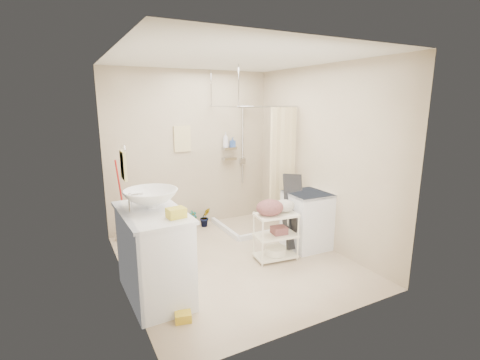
# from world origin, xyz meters

# --- Properties ---
(floor) EXTENTS (3.20, 3.20, 0.00)m
(floor) POSITION_xyz_m (0.00, 0.00, 0.00)
(floor) COLOR #C4B193
(floor) RESTS_ON ground
(ceiling) EXTENTS (2.80, 3.20, 0.04)m
(ceiling) POSITION_xyz_m (0.00, 0.00, 2.60)
(ceiling) COLOR silver
(ceiling) RESTS_ON ground
(wall_back) EXTENTS (2.80, 0.04, 2.60)m
(wall_back) POSITION_xyz_m (0.00, 1.60, 1.30)
(wall_back) COLOR #BCAD91
(wall_back) RESTS_ON ground
(wall_front) EXTENTS (2.80, 0.04, 2.60)m
(wall_front) POSITION_xyz_m (0.00, -1.60, 1.30)
(wall_front) COLOR #BCAD91
(wall_front) RESTS_ON ground
(wall_left) EXTENTS (0.04, 3.20, 2.60)m
(wall_left) POSITION_xyz_m (-1.40, 0.00, 1.30)
(wall_left) COLOR #BCAD91
(wall_left) RESTS_ON ground
(wall_right) EXTENTS (0.04, 3.20, 2.60)m
(wall_right) POSITION_xyz_m (1.40, 0.00, 1.30)
(wall_right) COLOR #BCAD91
(wall_right) RESTS_ON ground
(vanity) EXTENTS (0.65, 1.13, 0.98)m
(vanity) POSITION_xyz_m (-1.16, -0.37, 0.49)
(vanity) COLOR silver
(vanity) RESTS_ON ground
(sink) EXTENTS (0.61, 0.61, 0.20)m
(sink) POSITION_xyz_m (-1.13, -0.25, 1.08)
(sink) COLOR white
(sink) RESTS_ON vanity
(counter_basket) EXTENTS (0.19, 0.16, 0.10)m
(counter_basket) POSITION_xyz_m (-0.99, -0.70, 1.03)
(counter_basket) COLOR gold
(counter_basket) RESTS_ON vanity
(floor_basket) EXTENTS (0.26, 0.22, 0.12)m
(floor_basket) POSITION_xyz_m (-1.05, -0.96, 0.06)
(floor_basket) COLOR yellow
(floor_basket) RESTS_ON ground
(toilet) EXTENTS (0.73, 0.46, 0.71)m
(toilet) POSITION_xyz_m (-1.04, 0.39, 0.36)
(toilet) COLOR silver
(toilet) RESTS_ON ground
(mop) EXTENTS (0.14, 0.14, 1.27)m
(mop) POSITION_xyz_m (-1.24, 1.42, 0.63)
(mop) COLOR #AE1A19
(mop) RESTS_ON ground
(potted_plant_a) EXTENTS (0.18, 0.15, 0.29)m
(potted_plant_a) POSITION_xyz_m (-0.05, 1.45, 0.15)
(potted_plant_a) COLOR brown
(potted_plant_a) RESTS_ON ground
(potted_plant_b) EXTENTS (0.18, 0.15, 0.33)m
(potted_plant_b) POSITION_xyz_m (0.14, 1.40, 0.17)
(potted_plant_b) COLOR brown
(potted_plant_b) RESTS_ON ground
(hanging_towel) EXTENTS (0.28, 0.03, 0.42)m
(hanging_towel) POSITION_xyz_m (-0.15, 1.58, 1.50)
(hanging_towel) COLOR beige
(hanging_towel) RESTS_ON wall_back
(towel_ring) EXTENTS (0.04, 0.22, 0.34)m
(towel_ring) POSITION_xyz_m (-1.38, -0.20, 1.47)
(towel_ring) COLOR #F5EC9C
(towel_ring) RESTS_ON wall_left
(tp_holder) EXTENTS (0.08, 0.12, 0.14)m
(tp_holder) POSITION_xyz_m (-1.36, 0.05, 0.72)
(tp_holder) COLOR white
(tp_holder) RESTS_ON wall_left
(shower) EXTENTS (1.10, 1.10, 2.10)m
(shower) POSITION_xyz_m (0.85, 1.05, 1.05)
(shower) COLOR silver
(shower) RESTS_ON ground
(shampoo_bottle_a) EXTENTS (0.12, 0.12, 0.26)m
(shampoo_bottle_a) POSITION_xyz_m (0.60, 1.51, 1.45)
(shampoo_bottle_a) COLOR silver
(shampoo_bottle_a) RESTS_ON shower
(shampoo_bottle_b) EXTENTS (0.09, 0.09, 0.17)m
(shampoo_bottle_b) POSITION_xyz_m (0.74, 1.52, 1.40)
(shampoo_bottle_b) COLOR #33559C
(shampoo_bottle_b) RESTS_ON shower
(washing_machine) EXTENTS (0.58, 0.60, 0.82)m
(washing_machine) POSITION_xyz_m (1.14, -0.08, 0.41)
(washing_machine) COLOR silver
(washing_machine) RESTS_ON ground
(laundry_rack) EXTENTS (0.59, 0.39, 0.77)m
(laundry_rack) POSITION_xyz_m (0.51, -0.21, 0.38)
(laundry_rack) COLOR white
(laundry_rack) RESTS_ON ground
(ironing_board) EXTENTS (0.32, 0.10, 1.12)m
(ironing_board) POSITION_xyz_m (0.95, -0.03, 0.56)
(ironing_board) COLOR black
(ironing_board) RESTS_ON ground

